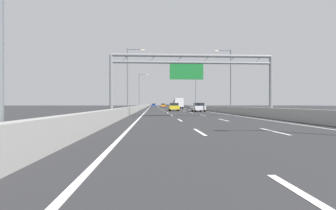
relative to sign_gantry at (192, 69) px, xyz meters
The scene contains 50 objects.
ground_plane 73.57m from the sign_gantry, 89.94° to the left, with size 260.00×260.00×0.00m, color #2D2D30.
lane_dash_left_0 23.66m from the sign_gantry, 94.27° to the right, with size 0.16×3.00×0.01m, color white.
lane_dash_left_1 15.00m from the sign_gantry, 96.97° to the right, with size 0.16×3.00×0.01m, color white.
lane_dash_left_2 7.24m from the sign_gantry, 108.69° to the right, with size 0.16×3.00×0.01m, color white.
lane_dash_left_3 6.46m from the sign_gantry, 113.78° to the left, with size 0.16×3.00×0.01m, color white.
lane_dash_left_4 13.90m from the sign_gantry, 97.60° to the left, with size 0.16×3.00×0.01m, color white.
lane_dash_left_5 22.50m from the sign_gantry, 94.50° to the left, with size 0.16×3.00×0.01m, color white.
lane_dash_left_6 31.33m from the sign_gantry, 93.19° to the left, with size 0.16×3.00×0.01m, color white.
lane_dash_left_7 40.24m from the sign_gantry, 92.47° to the left, with size 0.16×3.00×0.01m, color white.
lane_dash_left_8 49.18m from the sign_gantry, 92.02° to the left, with size 0.16×3.00×0.01m, color white.
lane_dash_left_9 58.14m from the sign_gantry, 91.70° to the left, with size 0.16×3.00×0.01m, color white.
lane_dash_left_10 67.11m from the sign_gantry, 91.47° to the left, with size 0.16×3.00×0.01m, color white.
lane_dash_left_11 76.08m from the sign_gantry, 91.30° to the left, with size 0.16×3.00×0.01m, color white.
lane_dash_left_12 85.06m from the sign_gantry, 91.16° to the left, with size 0.16×3.00×0.01m, color white.
lane_dash_left_13 94.05m from the sign_gantry, 91.05° to the left, with size 0.16×3.00×0.01m, color white.
lane_dash_left_14 103.04m from the sign_gantry, 90.96° to the left, with size 0.16×3.00×0.01m, color white.
lane_dash_left_15 112.03m from the sign_gantry, 90.88° to the left, with size 0.16×3.00×0.01m, color white.
lane_dash_left_16 121.02m from the sign_gantry, 90.82° to the left, with size 0.16×3.00×0.01m, color white.
lane_dash_left_17 130.01m from the sign_gantry, 90.76° to the left, with size 0.16×3.00×0.01m, color white.
lane_dash_right_1 15.02m from the sign_gantry, 82.41° to the right, with size 0.16×3.00×0.01m, color white.
lane_dash_right_2 7.28m from the sign_gantry, 69.76° to the right, with size 0.16×3.00×0.01m, color white.
lane_dash_right_3 6.50m from the sign_gantry, 64.34° to the left, with size 0.16×3.00×0.01m, color white.
lane_dash_right_4 13.92m from the sign_gantry, 81.72° to the left, with size 0.16×3.00×0.01m, color white.
lane_dash_right_5 22.52m from the sign_gantry, 85.10° to the left, with size 0.16×3.00×0.01m, color white.
lane_dash_right_6 31.34m from the sign_gantry, 86.52° to the left, with size 0.16×3.00×0.01m, color white.
lane_dash_right_7 40.25m from the sign_gantry, 87.31° to the left, with size 0.16×3.00×0.01m, color white.
lane_dash_right_8 49.18m from the sign_gantry, 87.80° to the left, with size 0.16×3.00×0.01m, color white.
lane_dash_right_9 58.14m from the sign_gantry, 88.14° to the left, with size 0.16×3.00×0.01m, color white.
lane_dash_right_10 67.11m from the sign_gantry, 88.39° to the left, with size 0.16×3.00×0.01m, color white.
lane_dash_right_11 76.09m from the sign_gantry, 88.58° to the left, with size 0.16×3.00×0.01m, color white.
lane_dash_right_12 85.07m from the sign_gantry, 88.73° to the left, with size 0.16×3.00×0.01m, color white.
lane_dash_right_13 94.05m from the sign_gantry, 88.85° to the left, with size 0.16×3.00×0.01m, color white.
lane_dash_right_14 103.04m from the sign_gantry, 88.95° to the left, with size 0.16×3.00×0.01m, color white.
lane_dash_right_15 112.03m from the sign_gantry, 89.04° to the left, with size 0.16×3.00×0.01m, color white.
lane_dash_right_16 121.02m from the sign_gantry, 89.11° to the left, with size 0.16×3.00×0.01m, color white.
lane_dash_right_17 130.01m from the sign_gantry, 89.17° to the left, with size 0.16×3.00×0.01m, color white.
edge_line_left 61.82m from the sign_gantry, 94.81° to the left, with size 0.16×176.00×0.01m, color white.
edge_line_right 61.83m from the sign_gantry, 85.04° to the left, with size 0.16×176.00×0.01m, color white.
barrier_left 83.80m from the sign_gantry, 94.68° to the left, with size 0.45×220.00×0.95m.
barrier_right 83.81m from the sign_gantry, 85.22° to the left, with size 0.45×220.00×0.95m.
sign_gantry is the anchor object (origin of this frame).
streetlamp_left_mid 14.52m from the sign_gantry, 120.61° to the left, with size 2.58×0.28×9.50m.
streetlamp_right_mid 14.60m from the sign_gantry, 58.86° to the left, with size 2.58×0.28×9.50m.
streetlamp_left_far 45.33m from the sign_gantry, 99.38° to the left, with size 2.58×0.28×9.50m.
streetlamp_right_far 45.36m from the sign_gantry, 80.43° to the left, with size 2.58×0.28×9.50m.
orange_car 77.78m from the sign_gantry, 89.87° to the left, with size 1.75×4.33×1.48m.
white_car 18.94m from the sign_gantry, 78.05° to the left, with size 1.76×4.56×1.51m.
blue_car 92.74m from the sign_gantry, 92.25° to the left, with size 1.88×4.64×1.50m.
yellow_car 23.74m from the sign_gantry, 89.83° to the left, with size 1.79×4.23×1.51m.
box_truck 50.40m from the sign_gantry, 86.04° to the left, with size 2.40×7.71×3.00m.
Camera 1 is at (-3.98, 0.27, 1.32)m, focal length 28.08 mm.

